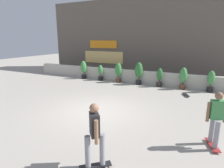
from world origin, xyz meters
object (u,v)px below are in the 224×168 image
at_px(skater_mid_plaza, 216,117).
at_px(potted_plant_0, 84,69).
at_px(potted_plant_3, 139,72).
at_px(skater_far_left, 95,134).
at_px(potted_plant_4, 159,77).
at_px(potted_plant_6, 211,80).
at_px(potted_plant_2, 118,71).
at_px(potted_plant_1, 100,72).
at_px(potted_plant_5, 183,77).
at_px(skateboard_aside, 186,95).

bearing_deg(skater_mid_plaza, potted_plant_0, 144.03).
height_order(potted_plant_0, skater_mid_plaza, skater_mid_plaza).
relative_size(potted_plant_3, skater_far_left, 0.91).
bearing_deg(potted_plant_4, potted_plant_6, 0.00).
xyz_separation_m(potted_plant_2, potted_plant_6, (6.01, 0.00, -0.10)).
bearing_deg(potted_plant_1, potted_plant_4, 0.00).
distance_m(potted_plant_2, potted_plant_5, 4.45).
xyz_separation_m(potted_plant_0, potted_plant_2, (3.02, 0.00, 0.02)).
height_order(potted_plant_0, potted_plant_2, potted_plant_2).
bearing_deg(potted_plant_4, skater_far_left, -87.49).
bearing_deg(skateboard_aside, potted_plant_2, 163.84).
distance_m(potted_plant_4, potted_plant_6, 3.02).
bearing_deg(potted_plant_0, potted_plant_4, 0.00).
bearing_deg(potted_plant_1, skater_mid_plaza, -41.16).
bearing_deg(skater_far_left, potted_plant_0, 125.70).
relative_size(potted_plant_0, potted_plant_2, 0.98).
distance_m(potted_plant_1, skater_mid_plaza, 9.97).
height_order(potted_plant_0, skateboard_aside, potted_plant_0).
height_order(potted_plant_4, skater_far_left, skater_far_left).
height_order(potted_plant_0, potted_plant_1, potted_plant_0).
relative_size(potted_plant_2, potted_plant_4, 1.15).
xyz_separation_m(potted_plant_1, potted_plant_3, (3.03, 0.00, 0.29)).
bearing_deg(potted_plant_4, skater_mid_plaza, -65.20).
xyz_separation_m(skater_far_left, skateboard_aside, (1.43, 7.51, -0.88)).
relative_size(potted_plant_6, skater_far_left, 0.77).
distance_m(potted_plant_0, potted_plant_5, 7.47).
xyz_separation_m(potted_plant_0, skateboard_aside, (7.82, -1.39, -0.75)).
bearing_deg(potted_plant_6, potted_plant_0, -180.00).
height_order(potted_plant_6, skater_mid_plaza, skater_mid_plaza).
xyz_separation_m(potted_plant_1, skateboard_aside, (6.28, -1.39, -0.55)).
bearing_deg(potted_plant_5, skater_mid_plaza, -76.58).
bearing_deg(potted_plant_2, potted_plant_4, 0.00).
xyz_separation_m(potted_plant_2, skater_mid_plaza, (6.02, -6.56, 0.12)).
distance_m(potted_plant_4, potted_plant_5, 1.47).
distance_m(potted_plant_3, skateboard_aside, 3.64).
distance_m(potted_plant_3, skater_far_left, 9.09).
relative_size(potted_plant_0, skater_far_left, 0.83).
bearing_deg(potted_plant_2, skater_mid_plaza, -47.46).
bearing_deg(potted_plant_6, potted_plant_2, -180.00).
relative_size(potted_plant_1, potted_plant_6, 0.91).
bearing_deg(potted_plant_6, potted_plant_5, -180.00).
xyz_separation_m(potted_plant_2, potted_plant_3, (1.55, 0.00, 0.08)).
bearing_deg(potted_plant_6, skater_far_left, -106.49).
height_order(potted_plant_5, potted_plant_6, potted_plant_5).
xyz_separation_m(potted_plant_0, potted_plant_5, (7.47, 0.00, -0.02)).
bearing_deg(skateboard_aside, skater_mid_plaza, -76.76).
distance_m(potted_plant_3, potted_plant_4, 1.46).
bearing_deg(potted_plant_4, potted_plant_2, 180.00).
xyz_separation_m(potted_plant_1, skater_far_left, (4.86, -8.90, 0.33)).
distance_m(potted_plant_1, potted_plant_3, 3.04).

